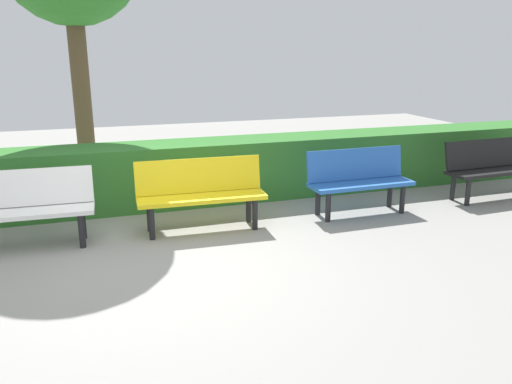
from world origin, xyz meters
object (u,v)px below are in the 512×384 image
(bench_yellow, at_px, (201,191))
(bench_black, at_px, (494,165))
(bench_blue, at_px, (359,178))
(bench_white, at_px, (26,205))

(bench_yellow, bearing_deg, bench_black, -177.47)
(bench_black, bearing_deg, bench_blue, -1.43)
(bench_black, relative_size, bench_yellow, 1.03)
(bench_blue, relative_size, bench_white, 0.97)
(bench_black, height_order, bench_blue, bench_blue)
(bench_yellow, distance_m, bench_white, 1.96)
(bench_blue, relative_size, bench_yellow, 0.90)
(bench_black, bearing_deg, bench_yellow, -2.47)
(bench_yellow, bearing_deg, bench_white, 1.30)
(bench_blue, bearing_deg, bench_black, -179.54)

